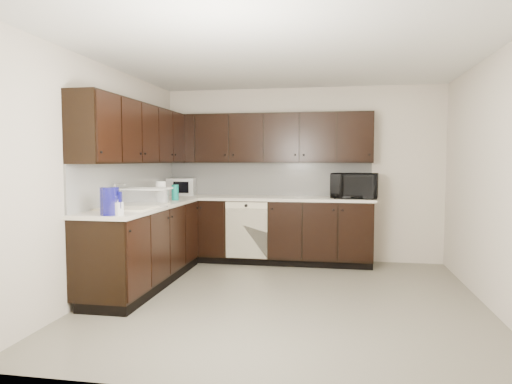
% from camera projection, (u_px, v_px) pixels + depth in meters
% --- Properties ---
extents(floor, '(4.00, 4.00, 0.00)m').
position_uv_depth(floor, '(286.00, 299.00, 4.77)').
color(floor, gray).
rests_on(floor, ground).
extents(ceiling, '(4.00, 4.00, 0.00)m').
position_uv_depth(ceiling, '(287.00, 57.00, 4.60)').
color(ceiling, white).
rests_on(ceiling, wall_back).
extents(wall_back, '(4.00, 0.02, 2.50)m').
position_uv_depth(wall_back, '(301.00, 174.00, 6.65)').
color(wall_back, beige).
rests_on(wall_back, floor).
extents(wall_left, '(0.02, 4.00, 2.50)m').
position_uv_depth(wall_left, '(106.00, 179.00, 5.03)').
color(wall_left, beige).
rests_on(wall_left, floor).
extents(wall_right, '(0.02, 4.00, 2.50)m').
position_uv_depth(wall_right, '(495.00, 182.00, 4.34)').
color(wall_right, beige).
rests_on(wall_right, floor).
extents(wall_front, '(4.00, 0.02, 2.50)m').
position_uv_depth(wall_front, '(250.00, 195.00, 2.72)').
color(wall_front, beige).
rests_on(wall_front, floor).
extents(lower_cabinets, '(3.00, 2.80, 0.90)m').
position_uv_depth(lower_cabinets, '(219.00, 239.00, 6.01)').
color(lower_cabinets, black).
rests_on(lower_cabinets, floor).
extents(countertop, '(3.03, 2.83, 0.04)m').
position_uv_depth(countertop, '(219.00, 201.00, 5.97)').
color(countertop, silver).
rests_on(countertop, lower_cabinets).
extents(backsplash, '(3.00, 2.80, 0.48)m').
position_uv_depth(backsplash, '(208.00, 181.00, 6.20)').
color(backsplash, silver).
rests_on(backsplash, countertop).
extents(upper_cabinets, '(3.00, 2.80, 0.70)m').
position_uv_depth(upper_cabinets, '(213.00, 136.00, 6.02)').
color(upper_cabinets, black).
rests_on(upper_cabinets, wall_back).
extents(dishwasher, '(0.58, 0.04, 0.78)m').
position_uv_depth(dishwasher, '(246.00, 227.00, 6.24)').
color(dishwasher, '#F2E7C6').
rests_on(dishwasher, lower_cabinets).
extents(sink, '(0.54, 0.82, 0.42)m').
position_uv_depth(sink, '(133.00, 213.00, 4.99)').
color(sink, '#F2E7C6').
rests_on(sink, countertop).
extents(microwave, '(0.66, 0.49, 0.34)m').
position_uv_depth(microwave, '(354.00, 186.00, 6.18)').
color(microwave, black).
rests_on(microwave, countertop).
extents(soap_bottle_a, '(0.10, 0.10, 0.19)m').
position_uv_depth(soap_bottle_a, '(117.00, 205.00, 4.28)').
color(soap_bottle_a, gray).
rests_on(soap_bottle_a, countertop).
extents(soap_bottle_b, '(0.11, 0.11, 0.23)m').
position_uv_depth(soap_bottle_b, '(158.00, 190.00, 6.07)').
color(soap_bottle_b, gray).
rests_on(soap_bottle_b, countertop).
extents(toaster_oven, '(0.44, 0.35, 0.25)m').
position_uv_depth(toaster_oven, '(181.00, 187.00, 6.74)').
color(toaster_oven, silver).
rests_on(toaster_oven, countertop).
extents(storage_bin, '(0.59, 0.51, 0.19)m').
position_uv_depth(storage_bin, '(146.00, 197.00, 5.17)').
color(storage_bin, silver).
rests_on(storage_bin, countertop).
extents(blue_pitcher, '(0.18, 0.18, 0.26)m').
position_uv_depth(blue_pitcher, '(110.00, 201.00, 4.29)').
color(blue_pitcher, navy).
rests_on(blue_pitcher, countertop).
extents(teal_tumbler, '(0.10, 0.10, 0.20)m').
position_uv_depth(teal_tumbler, '(175.00, 192.00, 5.89)').
color(teal_tumbler, '#0C8778').
rests_on(teal_tumbler, countertop).
extents(paper_towel_roll, '(0.14, 0.14, 0.26)m').
position_uv_depth(paper_towel_roll, '(161.00, 192.00, 5.48)').
color(paper_towel_roll, white).
rests_on(paper_towel_roll, countertop).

